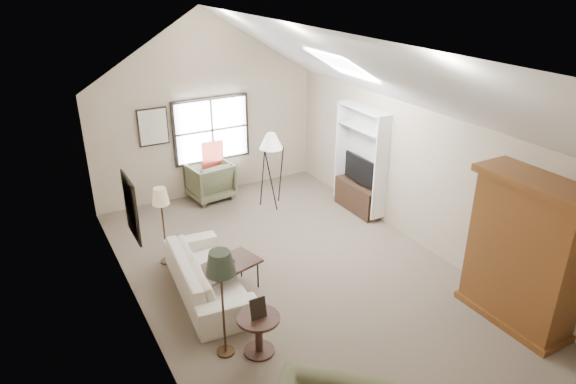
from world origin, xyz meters
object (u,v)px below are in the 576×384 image
side_table (259,334)px  side_chair (215,171)px  armchair_far (209,180)px  coffee_table (228,279)px  sofa (208,274)px  armoire (525,253)px

side_table → side_chair: (1.38, 4.94, 0.32)m
armchair_far → coffee_table: armchair_far is taller
armchair_far → side_table: bearing=69.1°
sofa → side_chair: 3.67m
armoire → side_table: size_ratio=3.86×
coffee_table → armoire: bearing=-37.6°
armoire → side_table: 3.81m
armchair_far → coffee_table: size_ratio=0.90×
armchair_far → side_chair: 0.24m
armoire → armchair_far: size_ratio=2.41×
side_table → side_chair: bearing=74.4°
armoire → coffee_table: 4.34m
armchair_far → side_chair: bearing=173.0°
sofa → armchair_far: size_ratio=2.49×
armchair_far → side_chair: (0.15, 0.00, 0.19)m
sofa → armchair_far: bearing=-16.7°
sofa → side_table: 1.60m
coffee_table → side_chair: size_ratio=0.84×
coffee_table → side_table: size_ratio=1.78×
coffee_table → side_table: bearing=-96.6°
armoire → side_chair: bearing=109.5°
armoire → side_table: armoire is taller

